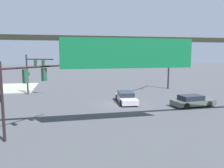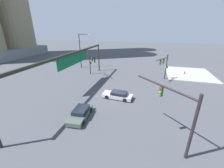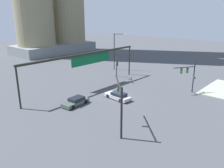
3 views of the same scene
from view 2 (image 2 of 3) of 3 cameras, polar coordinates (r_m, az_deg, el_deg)
name	(u,v)px [view 2 (image 2 of 3)]	position (r m, az deg, el deg)	size (l,w,h in m)	color
ground_plane	(114,96)	(24.00, 0.74, -4.85)	(198.06, 198.06, 0.00)	#414449
sidewalk_corner	(189,74)	(40.20, 28.62, 3.69)	(11.87, 10.57, 0.15)	#959B89
traffic_signal_near_corner	(92,61)	(33.50, -8.16, 9.17)	(4.00, 3.51, 5.13)	black
traffic_signal_opposite_side	(178,109)	(13.75, 25.07, -9.00)	(5.02, 5.17, 6.28)	black
traffic_signal_cross_street	(164,64)	(31.94, 20.33, 7.58)	(3.77, 2.73, 5.47)	black
streetlamp_curved_arm	(81,49)	(41.03, -12.39, 13.76)	(1.83, 2.56, 9.23)	black
overhead_sign_gantry	(71,59)	(25.47, -16.25, 9.72)	(27.58, 0.43, 6.84)	black
sedan_car_approaching	(118,95)	(23.03, 2.35, -4.49)	(2.19, 4.97, 1.21)	#B4AFBC
sedan_car_waiting_far	(81,113)	(18.89, -12.59, -11.48)	(4.70, 2.26, 1.21)	#45514A
fire_hydrant_on_curb	(185,73)	(39.02, 27.26, 4.09)	(0.33, 0.22, 0.71)	red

